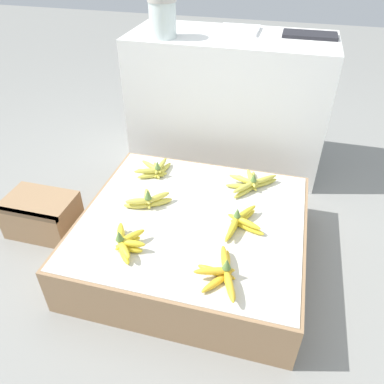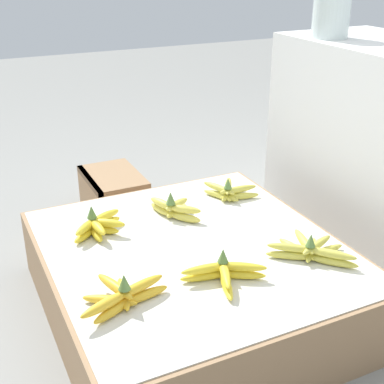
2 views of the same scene
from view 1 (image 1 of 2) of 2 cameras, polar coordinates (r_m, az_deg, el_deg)
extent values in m
plane|color=gray|center=(1.84, 0.08, -9.63)|extent=(10.00, 10.00, 0.00)
cube|color=#997551|center=(1.76, 0.08, -6.97)|extent=(0.99, 0.92, 0.24)
cube|color=silver|center=(1.68, 0.08, -4.00)|extent=(0.96, 0.89, 0.00)
cube|color=white|center=(2.36, 5.47, 13.30)|extent=(1.15, 0.51, 0.80)
cube|color=#997551|center=(2.06, -21.87, -3.25)|extent=(0.34, 0.23, 0.20)
cube|color=brown|center=(1.94, -24.09, -3.16)|extent=(0.34, 0.02, 0.02)
ellipsoid|color=yellow|center=(1.52, -10.32, -9.30)|extent=(0.10, 0.11, 0.03)
ellipsoid|color=yellow|center=(1.54, -9.58, -8.49)|extent=(0.12, 0.03, 0.03)
ellipsoid|color=yellow|center=(1.56, -9.73, -7.73)|extent=(0.09, 0.11, 0.03)
ellipsoid|color=yellow|center=(1.59, -10.68, -6.80)|extent=(0.07, 0.12, 0.03)
ellipsoid|color=yellow|center=(1.50, -10.36, -8.48)|extent=(0.10, 0.10, 0.03)
ellipsoid|color=yellow|center=(1.52, -9.26, -7.72)|extent=(0.12, 0.04, 0.03)
ellipsoid|color=yellow|center=(1.55, -9.11, -6.64)|extent=(0.09, 0.11, 0.03)
ellipsoid|color=yellow|center=(1.57, -10.85, -6.07)|extent=(0.07, 0.12, 0.03)
cone|color=#5B7F3D|center=(1.51, -11.06, -6.50)|extent=(0.03, 0.03, 0.04)
ellipsoid|color=gold|center=(1.46, 5.28, -10.99)|extent=(0.05, 0.16, 0.03)
ellipsoid|color=gold|center=(1.44, 3.72, -12.08)|extent=(0.16, 0.06, 0.03)
ellipsoid|color=gold|center=(1.41, 3.87, -13.44)|extent=(0.11, 0.14, 0.03)
ellipsoid|color=gold|center=(1.41, 5.59, -13.66)|extent=(0.09, 0.15, 0.03)
ellipsoid|color=gold|center=(1.44, 5.03, -10.33)|extent=(0.07, 0.16, 0.03)
ellipsoid|color=gold|center=(1.40, 3.40, -11.92)|extent=(0.15, 0.07, 0.03)
ellipsoid|color=gold|center=(1.37, 5.73, -13.88)|extent=(0.08, 0.15, 0.03)
cone|color=#5B7F3D|center=(1.38, 5.32, -10.83)|extent=(0.03, 0.03, 0.04)
ellipsoid|color=#DBCC4C|center=(1.74, -4.83, -1.57)|extent=(0.11, 0.10, 0.03)
ellipsoid|color=#DBCC4C|center=(1.76, -6.81, -1.35)|extent=(0.08, 0.11, 0.03)
ellipsoid|color=#DBCC4C|center=(1.74, -8.46, -2.01)|extent=(0.12, 0.05, 0.03)
ellipsoid|color=#DBCC4C|center=(1.73, -5.14, -0.74)|extent=(0.10, 0.10, 0.03)
ellipsoid|color=#DBCC4C|center=(1.74, -6.78, -0.66)|extent=(0.08, 0.12, 0.03)
ellipsoid|color=#DBCC4C|center=(1.72, -8.22, -1.39)|extent=(0.12, 0.06, 0.03)
cone|color=#5B7F3D|center=(1.69, -6.76, -0.34)|extent=(0.03, 0.03, 0.05)
ellipsoid|color=yellow|center=(1.61, 6.18, -5.73)|extent=(0.06, 0.16, 0.03)
ellipsoid|color=yellow|center=(1.63, 8.39, -5.36)|extent=(0.16, 0.08, 0.03)
ellipsoid|color=yellow|center=(1.67, 7.78, -4.00)|extent=(0.11, 0.15, 0.03)
ellipsoid|color=yellow|center=(1.59, 6.36, -5.02)|extent=(0.05, 0.16, 0.03)
ellipsoid|color=yellow|center=(1.61, 7.92, -4.47)|extent=(0.16, 0.08, 0.03)
ellipsoid|color=yellow|center=(1.65, 7.90, -3.28)|extent=(0.11, 0.15, 0.03)
cone|color=#5B7F3D|center=(1.60, 6.94, -3.07)|extent=(0.03, 0.03, 0.04)
ellipsoid|color=gold|center=(1.97, -4.46, 3.35)|extent=(0.06, 0.16, 0.03)
ellipsoid|color=gold|center=(1.97, -5.38, 3.32)|extent=(0.09, 0.15, 0.03)
ellipsoid|color=gold|center=(1.95, -6.35, 2.95)|extent=(0.16, 0.05, 0.03)
ellipsoid|color=gold|center=(1.93, -6.06, 2.55)|extent=(0.15, 0.10, 0.03)
ellipsoid|color=gold|center=(1.95, -4.76, 4.00)|extent=(0.03, 0.16, 0.03)
ellipsoid|color=gold|center=(1.95, -6.19, 3.89)|extent=(0.15, 0.10, 0.03)
ellipsoid|color=gold|center=(1.92, -6.54, 3.22)|extent=(0.15, 0.08, 0.03)
cone|color=#5B7F3D|center=(1.90, -5.30, 4.14)|extent=(0.03, 0.03, 0.04)
ellipsoid|color=gold|center=(1.90, 10.94, 1.32)|extent=(0.13, 0.12, 0.03)
ellipsoid|color=gold|center=(1.91, 9.28, 1.80)|extent=(0.04, 0.16, 0.03)
ellipsoid|color=gold|center=(1.89, 8.40, 1.42)|extent=(0.13, 0.13, 0.03)
ellipsoid|color=gold|center=(1.86, 7.49, 0.87)|extent=(0.16, 0.05, 0.03)
ellipsoid|color=gold|center=(1.83, 8.09, 0.08)|extent=(0.11, 0.14, 0.03)
ellipsoid|color=gold|center=(1.88, 10.85, 1.88)|extent=(0.13, 0.12, 0.03)
ellipsoid|color=gold|center=(1.88, 9.00, 2.09)|extent=(0.08, 0.15, 0.03)
ellipsoid|color=gold|center=(1.86, 7.83, 1.87)|extent=(0.16, 0.07, 0.03)
ellipsoid|color=gold|center=(1.81, 8.10, 0.80)|extent=(0.12, 0.14, 0.03)
cone|color=#5B7F3D|center=(1.83, 9.39, 2.23)|extent=(0.03, 0.03, 0.04)
cylinder|color=silver|center=(2.15, -4.49, 24.68)|extent=(0.14, 0.14, 0.17)
cube|color=white|center=(2.30, 7.15, 23.33)|extent=(0.22, 0.22, 0.02)
cube|color=#232328|center=(2.27, 17.51, 21.88)|extent=(0.29, 0.15, 0.02)
camera|label=2|loc=(1.19, 71.79, -0.21)|focal=50.00mm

